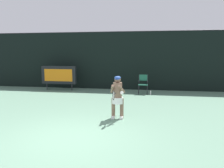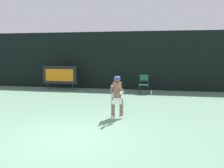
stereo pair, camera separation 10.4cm
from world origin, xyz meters
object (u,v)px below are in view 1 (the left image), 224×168
at_px(umpire_chair, 143,83).
at_px(water_bottle, 151,93).
at_px(tennis_player, 118,95).
at_px(scoreboard, 59,75).
at_px(tennis_racket, 114,95).

xyz_separation_m(umpire_chair, water_bottle, (0.42, -0.25, -0.50)).
distance_m(umpire_chair, tennis_player, 5.05).
xyz_separation_m(scoreboard, water_bottle, (5.63, -0.64, -0.82)).
xyz_separation_m(tennis_player, tennis_racket, (-0.04, -0.61, 0.12)).
bearing_deg(water_bottle, scoreboard, 173.49).
height_order(scoreboard, water_bottle, scoreboard).
height_order(umpire_chair, tennis_player, tennis_player).
bearing_deg(tennis_racket, scoreboard, 107.02).
distance_m(umpire_chair, water_bottle, 0.70).
bearing_deg(scoreboard, umpire_chair, -4.28).
relative_size(umpire_chair, water_bottle, 4.08).
distance_m(scoreboard, tennis_racket, 7.43).
relative_size(scoreboard, water_bottle, 8.30).
height_order(water_bottle, tennis_player, tennis_player).
relative_size(tennis_player, tennis_racket, 2.49).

